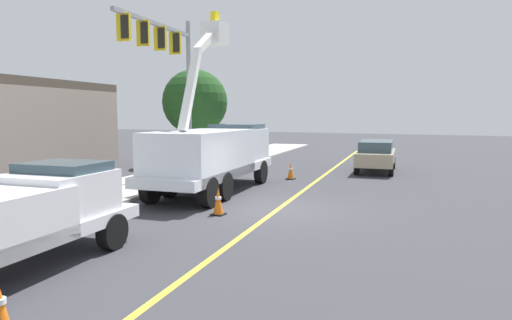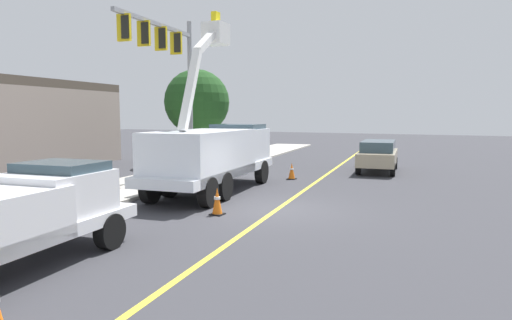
% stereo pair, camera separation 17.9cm
% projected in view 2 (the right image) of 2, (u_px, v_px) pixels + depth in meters
% --- Properties ---
extents(ground, '(120.00, 120.00, 0.00)m').
position_uv_depth(ground, '(277.00, 210.00, 14.70)').
color(ground, '#38383D').
extents(sidewalk_far_side, '(60.03, 10.20, 0.12)m').
position_uv_depth(sidewalk_far_side, '(98.00, 195.00, 17.04)').
color(sidewalk_far_side, '#B2ADA3').
rests_on(sidewalk_far_side, ground).
extents(lane_centre_stripe, '(49.71, 5.68, 0.01)m').
position_uv_depth(lane_centre_stripe, '(277.00, 210.00, 14.69)').
color(lane_centre_stripe, yellow).
rests_on(lane_centre_stripe, ground).
extents(utility_bucket_truck, '(8.43, 3.39, 7.41)m').
position_uv_depth(utility_bucket_truck, '(214.00, 152.00, 18.04)').
color(utility_bucket_truck, white).
rests_on(utility_bucket_truck, ground).
extents(service_pickup_truck, '(5.80, 2.71, 2.06)m').
position_uv_depth(service_pickup_truck, '(9.00, 216.00, 8.86)').
color(service_pickup_truck, white).
rests_on(service_pickup_truck, ground).
extents(passing_minivan, '(4.98, 2.42, 1.69)m').
position_uv_depth(passing_minivan, '(378.00, 154.00, 24.34)').
color(passing_minivan, tan).
rests_on(passing_minivan, ground).
extents(traffic_cone_mid_front, '(0.40, 0.40, 0.86)m').
position_uv_depth(traffic_cone_mid_front, '(217.00, 201.00, 13.92)').
color(traffic_cone_mid_front, black).
rests_on(traffic_cone_mid_front, ground).
extents(traffic_cone_mid_rear, '(0.40, 0.40, 0.81)m').
position_uv_depth(traffic_cone_mid_rear, '(292.00, 171.00, 21.55)').
color(traffic_cone_mid_rear, black).
rests_on(traffic_cone_mid_rear, ground).
extents(traffic_signal_mast, '(5.94, 1.00, 7.58)m').
position_uv_depth(traffic_signal_mast, '(169.00, 61.00, 19.68)').
color(traffic_signal_mast, gray).
rests_on(traffic_signal_mast, ground).
extents(street_tree_right, '(3.98, 3.98, 5.87)m').
position_uv_depth(street_tree_right, '(197.00, 102.00, 27.23)').
color(street_tree_right, brown).
rests_on(street_tree_right, ground).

